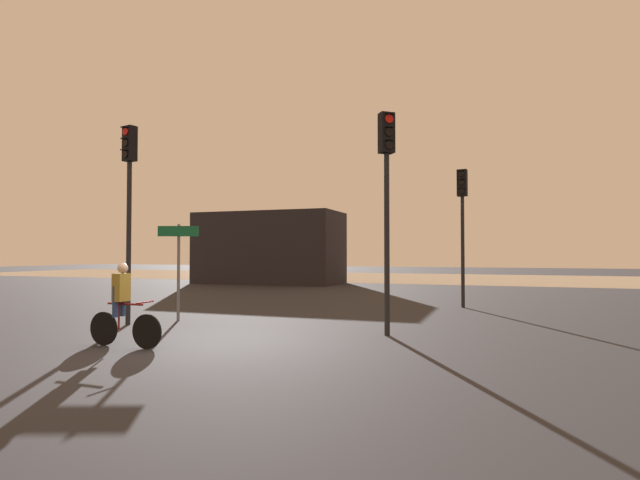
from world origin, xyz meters
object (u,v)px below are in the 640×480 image
Objects in this scene: distant_building at (269,248)px; cyclist at (123,304)px; traffic_light_near_left at (129,188)px; traffic_light_far_right at (462,212)px; direction_sign_post at (178,258)px; traffic_light_near_right at (387,182)px.

distant_building reaches higher than cyclist.
distant_building is 17.85m from traffic_light_near_left.
traffic_light_far_right is 0.91× the size of traffic_light_near_left.
distant_building is 15.83m from traffic_light_far_right.
cyclist is (6.34, -19.75, -1.33)m from distant_building.
direction_sign_post is (0.72, 1.09, -1.79)m from traffic_light_near_left.
direction_sign_post is at bearing -158.66° from cyclist.
traffic_light_near_left reaches higher than traffic_light_far_right.
traffic_light_near_left reaches higher than distant_building.
cyclist is at bearing -72.21° from distant_building.
distant_building is 19.96m from traffic_light_near_right.
direction_sign_post is (5.04, -16.17, -0.45)m from distant_building.
distant_building is 16.94m from direction_sign_post.
traffic_light_near_right is 6.10m from direction_sign_post.
direction_sign_post is (-5.83, 0.51, -1.71)m from traffic_light_near_right.
cyclist is at bearing -4.50° from traffic_light_near_right.
traffic_light_near_left is at bearing -75.96° from distant_building.
traffic_light_far_right is 9.33m from direction_sign_post.
traffic_light_far_right is 6.59m from traffic_light_near_right.
direction_sign_post is at bearing -111.23° from traffic_light_near_left.
direction_sign_post is at bearing -72.69° from distant_building.
direction_sign_post is 1.52× the size of cyclist.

